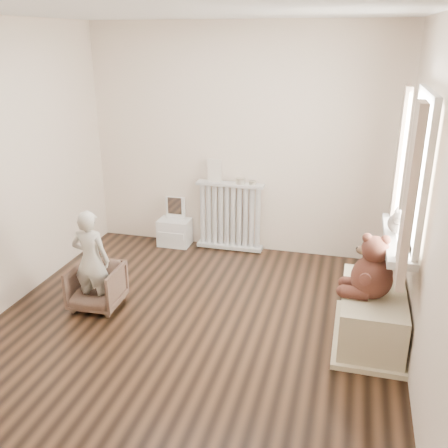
% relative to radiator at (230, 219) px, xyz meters
% --- Properties ---
extents(floor, '(3.60, 3.60, 0.01)m').
position_rel_radiator_xyz_m(floor, '(0.10, -1.68, -0.39)').
color(floor, black).
rests_on(floor, ground).
extents(ceiling, '(3.60, 3.60, 0.01)m').
position_rel_radiator_xyz_m(ceiling, '(0.10, -1.68, 2.21)').
color(ceiling, white).
rests_on(ceiling, ground).
extents(back_wall, '(3.60, 0.02, 2.60)m').
position_rel_radiator_xyz_m(back_wall, '(0.10, 0.12, 0.91)').
color(back_wall, white).
rests_on(back_wall, ground).
extents(front_wall, '(3.60, 0.02, 2.60)m').
position_rel_radiator_xyz_m(front_wall, '(0.10, -3.48, 0.91)').
color(front_wall, white).
rests_on(front_wall, ground).
extents(left_wall, '(0.02, 3.60, 2.60)m').
position_rel_radiator_xyz_m(left_wall, '(-1.70, -1.68, 0.91)').
color(left_wall, white).
rests_on(left_wall, ground).
extents(right_wall, '(0.02, 3.60, 2.60)m').
position_rel_radiator_xyz_m(right_wall, '(1.90, -1.68, 0.91)').
color(right_wall, white).
rests_on(right_wall, ground).
extents(window, '(0.03, 0.90, 1.10)m').
position_rel_radiator_xyz_m(window, '(1.86, -1.38, 1.06)').
color(window, white).
rests_on(window, right_wall).
extents(window_sill, '(0.22, 1.10, 0.06)m').
position_rel_radiator_xyz_m(window_sill, '(1.77, -1.38, 0.48)').
color(window_sill, silver).
rests_on(window_sill, right_wall).
extents(curtain_left, '(0.06, 0.26, 1.30)m').
position_rel_radiator_xyz_m(curtain_left, '(1.75, -1.95, 1.00)').
color(curtain_left, '#C1A991').
rests_on(curtain_left, right_wall).
extents(curtain_right, '(0.06, 0.26, 1.30)m').
position_rel_radiator_xyz_m(curtain_right, '(1.75, -0.81, 1.00)').
color(curtain_right, '#C1A991').
rests_on(curtain_right, right_wall).
extents(radiator, '(0.79, 0.15, 0.84)m').
position_rel_radiator_xyz_m(radiator, '(0.00, 0.00, 0.00)').
color(radiator, silver).
rests_on(radiator, floor).
extents(paper_doll, '(0.16, 0.01, 0.27)m').
position_rel_radiator_xyz_m(paper_doll, '(-0.19, 0.00, 0.58)').
color(paper_doll, beige).
rests_on(paper_doll, radiator).
extents(tin_a, '(0.11, 0.11, 0.07)m').
position_rel_radiator_xyz_m(tin_a, '(0.12, 0.00, 0.48)').
color(tin_a, '#A59E8C').
rests_on(tin_a, radiator).
extents(tin_b, '(0.08, 0.08, 0.04)m').
position_rel_radiator_xyz_m(tin_b, '(0.27, 0.00, 0.47)').
color(tin_b, '#A59E8C').
rests_on(tin_b, radiator).
extents(toy_vanity, '(0.38, 0.27, 0.60)m').
position_rel_radiator_xyz_m(toy_vanity, '(-0.69, -0.03, -0.11)').
color(toy_vanity, silver).
rests_on(toy_vanity, floor).
extents(armchair, '(0.47, 0.48, 0.42)m').
position_rel_radiator_xyz_m(armchair, '(-0.88, -1.65, -0.18)').
color(armchair, brown).
rests_on(armchair, floor).
extents(child, '(0.36, 0.25, 0.97)m').
position_rel_radiator_xyz_m(child, '(-0.88, -1.70, 0.11)').
color(child, beige).
rests_on(child, armchair).
extents(toy_bench, '(0.51, 0.97, 0.45)m').
position_rel_radiator_xyz_m(toy_bench, '(1.62, -1.55, -0.19)').
color(toy_bench, beige).
rests_on(toy_bench, floor).
extents(teddy_bear, '(0.45, 0.36, 0.53)m').
position_rel_radiator_xyz_m(teddy_bear, '(1.59, -1.64, 0.28)').
color(teddy_bear, '#3C1C15').
rests_on(teddy_bear, toy_bench).
extents(plush_cat, '(0.23, 0.32, 0.25)m').
position_rel_radiator_xyz_m(plush_cat, '(1.76, -1.34, 0.61)').
color(plush_cat, '#6B635B').
rests_on(plush_cat, window_sill).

